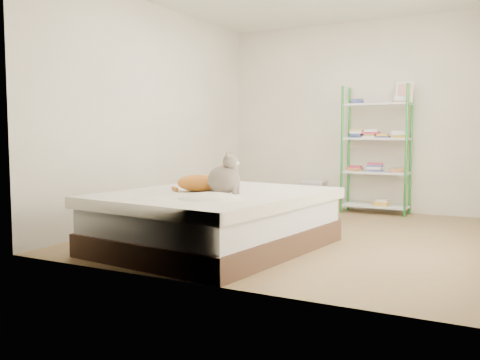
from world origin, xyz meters
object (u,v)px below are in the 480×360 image
Objects in this scene: shelf_unit at (377,149)px; white_bin at (313,195)px; cardboard_box at (313,204)px; bed at (215,220)px; grey_cat at (224,174)px; orange_cat at (199,181)px.

white_bin is at bearing -177.97° from shelf_unit.
shelf_unit is at bearing 55.57° from cardboard_box.
bed is 3.05m from shelf_unit.
grey_cat is 3.03m from white_bin.
grey_cat reaches higher than cardboard_box.
orange_cat is 0.32m from grey_cat.
bed is 2.86m from white_bin.
white_bin is at bearing 98.42° from bed.
shelf_unit is 1.24m from cardboard_box.
shelf_unit is (0.92, 2.94, 0.24)m from orange_cat.
white_bin is at bearing 70.37° from orange_cat.
orange_cat is 1.23× the size of white_bin.
bed is 4.55× the size of orange_cat.
bed is 4.00× the size of cardboard_box.
cardboard_box is 0.90m from white_bin.
bed is at bearing -88.08° from white_bin.
shelf_unit is (0.78, 2.89, 0.60)m from bed.
bed is at bearing -0.12° from orange_cat.
orange_cat reaches higher than bed.
grey_cat is (0.16, -0.12, 0.45)m from bed.
shelf_unit reaches higher than grey_cat.
white_bin is (-0.26, 2.98, -0.51)m from grey_cat.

